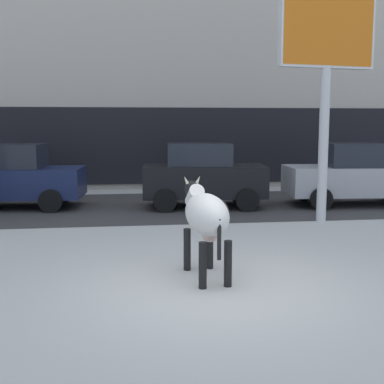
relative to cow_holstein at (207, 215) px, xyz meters
The scene contains 9 objects.
ground_plane 1.20m from the cow_holstein, 84.07° to the right, with size 120.00×120.00×0.00m, color silver.
road_strip 7.08m from the cow_holstein, 89.44° to the left, with size 60.00×5.60×0.01m, color #423F3F.
building_facade 15.10m from the cow_holstein, 89.72° to the left, with size 44.00×6.10×13.00m.
cow_holstein is the anchor object (origin of this frame).
billboard 6.48m from the cow_holstein, 49.64° to the left, with size 2.52×0.61×5.56m.
car_navy_sedan 8.65m from the cow_holstein, 121.93° to the left, with size 4.32×2.23×1.84m.
car_black_hatchback 6.82m from the cow_holstein, 81.67° to the left, with size 3.62×2.13×1.86m.
car_silver_sedan 8.62m from the cow_holstein, 49.27° to the left, with size 4.32×2.23×1.84m.
pedestrian_near_billboard 10.88m from the cow_holstein, 111.95° to the left, with size 0.36×0.24×1.73m.
Camera 1 is at (-1.33, -7.06, 2.42)m, focal length 47.45 mm.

